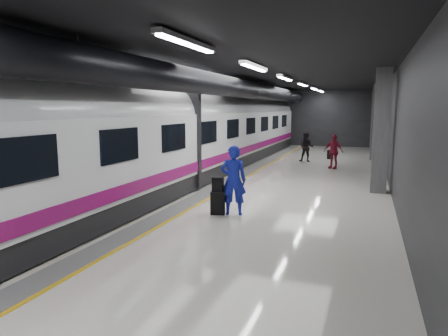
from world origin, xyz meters
The scene contains 9 objects.
ground centered at (0.00, 0.00, 0.00)m, with size 40.00×40.00×0.00m, color silver.
platform_hall centered at (-0.29, 0.96, 3.54)m, with size 10.02×40.02×4.51m.
train centered at (-3.25, 0.00, 2.07)m, with size 3.05×38.00×4.05m.
traveler_main centered at (0.51, -2.80, 1.02)m, with size 0.74×0.49×2.03m, color #1A28C3.
suitcase_main centered at (0.07, -2.93, 0.34)m, with size 0.41×0.26×0.67m, color black.
shoulder_bag centered at (0.07, -2.92, 0.89)m, with size 0.32×0.17×0.43m, color black.
traveler_far_a centered at (0.80, 9.67, 0.86)m, with size 0.84×0.65×1.72m, color black.
traveler_far_b centered at (2.49, 7.48, 0.88)m, with size 1.03×0.43×1.76m, color maroon.
suitcase_far centered at (2.01, 11.41, 0.27)m, with size 0.37×0.24×0.55m, color black.
Camera 1 is at (4.09, -13.56, 3.08)m, focal length 32.00 mm.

